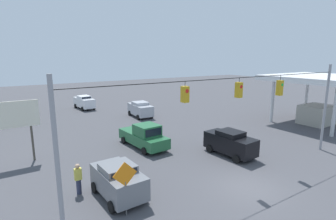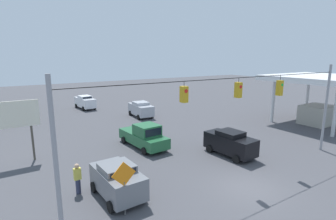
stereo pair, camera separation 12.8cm
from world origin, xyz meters
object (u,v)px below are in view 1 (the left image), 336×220
Objects in this scene: sedan_black_crossing_near at (230,143)px; sedan_silver_oncoming_deep at (140,109)px; sedan_grey_parked_shoulder at (118,180)px; traffic_cone_second at (111,175)px; traffic_cone_nearest at (125,188)px; pickup_truck_green_withflow_mid at (144,136)px; traffic_cone_third at (100,165)px; work_zone_sign at (125,178)px; pedestrian at (78,179)px; roadside_billboard at (6,119)px; gas_station at (320,89)px; sedan_white_withflow_deep at (84,102)px; overhead_signal_span at (239,112)px.

sedan_silver_oncoming_deep is at bearing -90.24° from sedan_black_crossing_near.
sedan_grey_parked_shoulder is 6.34× the size of traffic_cone_second.
traffic_cone_nearest is (9.61, 17.06, -0.72)m from sedan_silver_oncoming_deep.
pickup_truck_green_withflow_mid is 5.36m from traffic_cone_third.
sedan_black_crossing_near is 1.54× the size of work_zone_sign.
traffic_cone_third is at bearing -128.89° from pedestrian.
roadside_billboard is (4.90, -8.53, 2.40)m from sedan_grey_parked_shoulder.
gas_station is at bearing -173.81° from sedan_grey_parked_shoulder.
sedan_black_crossing_near reaches higher than sedan_white_withflow_deep.
pedestrian reaches higher than traffic_cone_third.
traffic_cone_second is 0.22× the size of work_zone_sign.
pedestrian is at bearing 36.15° from pickup_truck_green_withflow_mid.
sedan_grey_parked_shoulder is (7.12, -2.09, -3.46)m from overhead_signal_span.
traffic_cone_nearest is at bearing 5.97° from gas_station.
sedan_black_crossing_near reaches higher than traffic_cone_nearest.
sedan_grey_parked_shoulder is at bearing 6.72° from sedan_black_crossing_near.
traffic_cone_third is at bearing 140.18° from roadside_billboard.
gas_station is 27.85m from pedestrian.
traffic_cone_second is at bearing 92.44° from traffic_cone_third.
pedestrian is at bearing 113.94° from roadside_billboard.
sedan_white_withflow_deep is 7.54× the size of traffic_cone_nearest.
work_zone_sign is at bearing 79.16° from sedan_grey_parked_shoulder.
sedan_black_crossing_near is at bearing 162.68° from traffic_cone_third.
pickup_truck_green_withflow_mid reaches higher than traffic_cone_second.
pickup_truck_green_withflow_mid is at bearing 64.89° from sedan_silver_oncoming_deep.
work_zone_sign reaches higher than sedan_silver_oncoming_deep.
sedan_black_crossing_near is at bearing 153.68° from roadside_billboard.
traffic_cone_third is (-0.31, -4.19, -0.71)m from sedan_grey_parked_shoulder.
sedan_white_withflow_deep is 31.49m from gas_station.
traffic_cone_nearest is (4.63, 6.43, -0.67)m from pickup_truck_green_withflow_mid.
overhead_signal_span is at bearing 138.54° from roadside_billboard.
sedan_black_crossing_near reaches higher than sedan_silver_oncoming_deep.
pickup_truck_green_withflow_mid is at bearing 89.25° from sedan_white_withflow_deep.
traffic_cone_nearest is at bearing -161.34° from sedan_grey_parked_shoulder.
sedan_white_withflow_deep is 24.72m from traffic_cone_second.
pickup_truck_green_withflow_mid reaches higher than traffic_cone_third.
sedan_black_crossing_near is at bearing -173.84° from traffic_cone_nearest.
pickup_truck_green_withflow_mid is 10.44m from roadside_billboard.
traffic_cone_third is at bearing 53.23° from sedan_silver_oncoming_deep.
sedan_silver_oncoming_deep is 7.18× the size of traffic_cone_second.
pedestrian is (8.93, -3.65, -3.54)m from overhead_signal_span.
work_zone_sign is (0.35, 1.85, 0.97)m from sedan_grey_parked_shoulder.
pickup_truck_green_withflow_mid reaches higher than sedan_grey_parked_shoulder.
work_zone_sign reaches higher than sedan_white_withflow_deep.
sedan_silver_oncoming_deep is at bearing -120.26° from sedan_grey_parked_shoulder.
sedan_white_withflow_deep is 19.91m from pickup_truck_green_withflow_mid.
sedan_black_crossing_near is 16.76m from roadside_billboard.
work_zone_sign is (10.39, 19.06, 0.96)m from sedan_silver_oncoming_deep.
overhead_signal_span reaches higher than traffic_cone_nearest.
gas_station is at bearing 169.69° from pickup_truck_green_withflow_mid.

